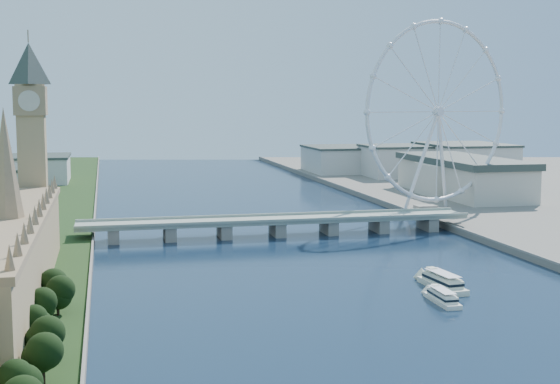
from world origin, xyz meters
name	(u,v)px	position (x,y,z in m)	size (l,w,h in m)	color
tree_row	(26,380)	(-113.00, 66.00, 9.22)	(9.21, 201.21, 21.65)	black
parliament_range	(9,259)	(-128.00, 170.00, 18.48)	(24.00, 200.00, 70.00)	tan
big_ben	(31,118)	(-128.00, 278.00, 66.57)	(20.02, 20.02, 110.00)	tan
westminster_bridge	(277,224)	(0.00, 300.00, 6.63)	(220.00, 22.00, 9.50)	gray
london_eye	(438,112)	(119.98, 355.08, 67.52)	(113.60, 39.12, 124.30)	silver
county_hall	(462,199)	(175.00, 430.00, 0.00)	(54.00, 144.00, 35.00)	beige
city_skyline	(257,166)	(39.22, 560.08, 16.96)	(505.00, 280.00, 32.00)	beige
tour_boat_near	(442,303)	(28.15, 142.81, 0.00)	(6.43, 25.41, 5.57)	white
tour_boat_far	(442,289)	(37.63, 163.57, 0.00)	(8.09, 31.58, 6.99)	silver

